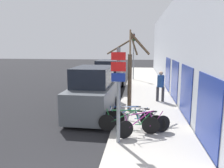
% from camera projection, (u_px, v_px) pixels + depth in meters
% --- Properties ---
extents(ground_plane, '(80.00, 80.00, 0.00)m').
position_uv_depth(ground_plane, '(109.00, 96.00, 15.14)').
color(ground_plane, black).
extents(sidewalk_curb, '(3.20, 32.00, 0.15)m').
position_uv_depth(sidewalk_curb, '(145.00, 88.00, 17.55)').
color(sidewalk_curb, '#ADA89E').
rests_on(sidewalk_curb, ground).
extents(building_facade, '(0.23, 32.00, 6.50)m').
position_uv_depth(building_facade, '(169.00, 49.00, 16.71)').
color(building_facade, '#B2B7C1').
rests_on(building_facade, ground).
extents(signpost, '(0.49, 0.15, 3.25)m').
position_uv_depth(signpost, '(118.00, 93.00, 7.26)').
color(signpost, gray).
rests_on(signpost, sidewalk_curb).
extents(bicycle_0, '(2.01, 1.10, 0.92)m').
position_uv_depth(bicycle_0, '(144.00, 125.00, 8.09)').
color(bicycle_0, black).
rests_on(bicycle_0, sidewalk_curb).
extents(bicycle_1, '(2.36, 0.44, 0.93)m').
position_uv_depth(bicycle_1, '(128.00, 123.00, 8.34)').
color(bicycle_1, black).
rests_on(bicycle_1, sidewalk_curb).
extents(bicycle_2, '(2.25, 0.73, 0.91)m').
position_uv_depth(bicycle_2, '(136.00, 119.00, 8.77)').
color(bicycle_2, black).
rests_on(bicycle_2, sidewalk_curb).
extents(bicycle_3, '(2.18, 0.44, 0.88)m').
position_uv_depth(bicycle_3, '(129.00, 117.00, 9.03)').
color(bicycle_3, black).
rests_on(bicycle_3, sidewalk_curb).
extents(parked_car_0, '(2.20, 4.75, 2.44)m').
position_uv_depth(parked_car_0, '(94.00, 93.00, 10.89)').
color(parked_car_0, '#51565B').
rests_on(parked_car_0, ground).
extents(parked_car_1, '(2.13, 4.73, 2.37)m').
position_uv_depth(parked_car_1, '(109.00, 77.00, 16.88)').
color(parked_car_1, black).
rests_on(parked_car_1, ground).
extents(pedestrian_near, '(0.47, 0.40, 1.82)m').
position_uv_depth(pedestrian_near, '(161.00, 84.00, 12.93)').
color(pedestrian_near, '#333338').
rests_on(pedestrian_near, sidewalk_curb).
extents(street_tree, '(2.16, 1.35, 4.07)m').
position_uv_depth(street_tree, '(130.00, 73.00, 10.81)').
color(street_tree, brown).
rests_on(street_tree, sidewalk_curb).
extents(traffic_light, '(0.20, 0.30, 4.50)m').
position_uv_depth(traffic_light, '(134.00, 50.00, 21.14)').
color(traffic_light, gray).
rests_on(traffic_light, sidewalk_curb).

